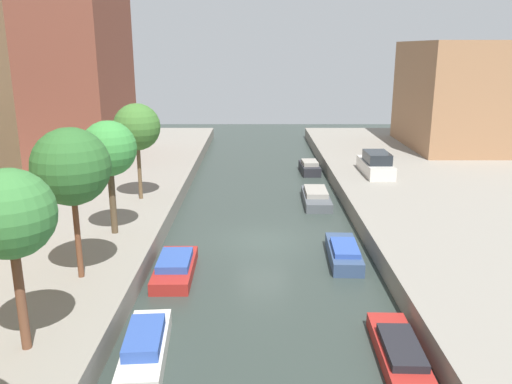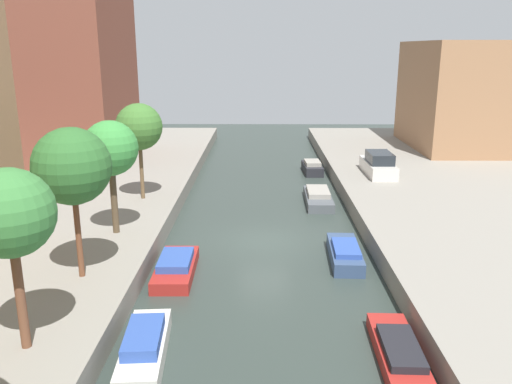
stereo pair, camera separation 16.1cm
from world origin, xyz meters
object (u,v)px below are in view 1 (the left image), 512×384
object	(u,v)px
apartment_tower_far	(51,26)
moored_boat_right_3	(318,197)
moored_boat_right_1	(401,353)
parked_car	(378,165)
moored_boat_right_2	(346,253)
moored_boat_left_2	(177,267)
moored_boat_right_4	(311,168)
street_tree_2	(73,167)
street_tree_3	(111,149)
low_block_right	(471,95)
moored_boat_left_1	(147,347)
street_tree_4	(139,127)
street_tree_1	(12,215)

from	to	relation	value
apartment_tower_far	moored_boat_right_3	distance (m)	24.21
moored_boat_right_3	moored_boat_right_1	bearing A→B (deg)	-87.76
parked_car	moored_boat_right_3	size ratio (longest dim) A/B	1.00
moored_boat_right_1	moored_boat_right_2	bearing A→B (deg)	93.07
apartment_tower_far	moored_boat_right_1	size ratio (longest dim) A/B	4.54
moored_boat_left_2	moored_boat_right_3	world-z (taller)	moored_boat_right_3
parked_car	moored_boat_right_4	xyz separation A→B (m)	(-4.07, 4.59, -1.24)
street_tree_2	moored_boat_right_4	world-z (taller)	street_tree_2
street_tree_3	low_block_right	bearing A→B (deg)	41.89
apartment_tower_far	low_block_right	world-z (taller)	apartment_tower_far
moored_boat_left_1	moored_boat_right_2	bearing A→B (deg)	46.68
moored_boat_left_2	moored_boat_right_2	world-z (taller)	moored_boat_left_2
moored_boat_right_2	street_tree_4	bearing A→B (deg)	147.63
moored_boat_left_1	moored_boat_right_2	xyz separation A→B (m)	(7.47, 7.93, -0.05)
apartment_tower_far	moored_boat_right_4	xyz separation A→B (m)	(19.81, -1.59, -10.59)
apartment_tower_far	moored_boat_right_2	world-z (taller)	apartment_tower_far
low_block_right	parked_car	bearing A→B (deg)	-133.77
street_tree_2	street_tree_3	distance (m)	4.92
street_tree_3	moored_boat_right_2	xyz separation A→B (m)	(10.68, -0.96, -4.63)
parked_car	moored_boat_left_1	xyz separation A→B (m)	(-11.70, -20.77, -1.24)
street_tree_4	apartment_tower_far	bearing A→B (deg)	126.20
low_block_right	moored_boat_right_3	size ratio (longest dim) A/B	2.59
moored_boat_right_4	parked_car	bearing A→B (deg)	-48.43
apartment_tower_far	parked_car	distance (m)	26.39
low_block_right	street_tree_1	size ratio (longest dim) A/B	2.24
moored_boat_right_2	moored_boat_left_2	bearing A→B (deg)	-167.94
moored_boat_right_1	moored_boat_right_3	size ratio (longest dim) A/B	0.96
parked_car	moored_boat_right_3	xyz separation A→B (m)	(-4.48, -3.60, -1.30)
moored_boat_left_1	low_block_right	bearing A→B (deg)	55.15
moored_boat_right_4	moored_boat_right_1	bearing A→B (deg)	-89.38
apartment_tower_far	moored_boat_right_2	xyz separation A→B (m)	(19.66, -19.03, -10.65)
parked_car	moored_boat_left_2	xyz separation A→B (m)	(-11.72, -14.45, -1.31)
low_block_right	street_tree_3	bearing A→B (deg)	-138.11
street_tree_4	moored_boat_right_2	bearing A→B (deg)	-32.37
low_block_right	street_tree_4	distance (m)	30.05
street_tree_1	moored_boat_right_1	bearing A→B (deg)	4.24
low_block_right	moored_boat_right_2	bearing A→B (deg)	-121.50
street_tree_2	moored_boat_right_3	world-z (taller)	street_tree_2
street_tree_3	parked_car	world-z (taller)	street_tree_3
parked_car	moored_boat_right_2	distance (m)	13.59
apartment_tower_far	moored_boat_left_2	size ratio (longest dim) A/B	4.83
moored_boat_left_2	moored_boat_right_2	bearing A→B (deg)	12.06
low_block_right	moored_boat_right_3	xyz separation A→B (m)	(-14.59, -14.16, -5.13)
low_block_right	street_tree_3	distance (m)	33.62
low_block_right	street_tree_2	xyz separation A→B (m)	(-25.03, -27.36, -0.21)
moored_boat_right_1	street_tree_2	bearing A→B (deg)	159.82
moored_boat_right_1	moored_boat_right_4	bearing A→B (deg)	90.62
low_block_right	street_tree_4	world-z (taller)	low_block_right
moored_boat_right_2	moored_boat_left_1	bearing A→B (deg)	-133.32
moored_boat_left_1	apartment_tower_far	bearing A→B (deg)	114.32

